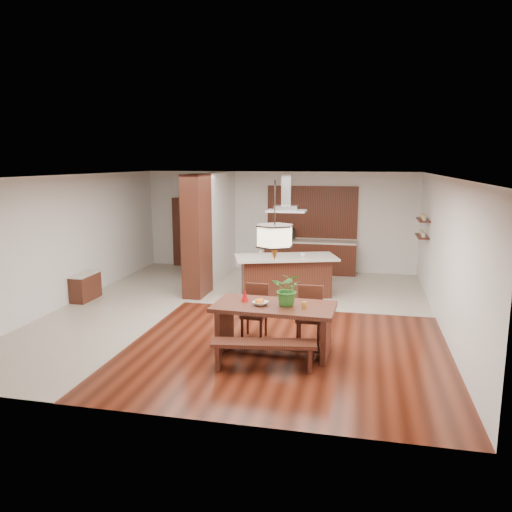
% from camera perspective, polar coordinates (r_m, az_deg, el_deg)
% --- Properties ---
extents(room_shell, '(9.00, 9.04, 2.92)m').
position_cam_1_polar(room_shell, '(10.33, -1.63, 4.50)').
color(room_shell, '#37130A').
rests_on(room_shell, ground).
extents(tile_hallway, '(2.50, 9.00, 0.01)m').
position_cam_1_polar(tile_hallway, '(11.69, -14.85, -5.41)').
color(tile_hallway, '#BBAE9B').
rests_on(tile_hallway, ground).
extents(tile_kitchen, '(5.50, 4.00, 0.01)m').
position_cam_1_polar(tile_kitchen, '(12.92, 6.49, -3.57)').
color(tile_kitchen, '#BBAE9B').
rests_on(tile_kitchen, ground).
extents(soffit_band, '(8.00, 9.00, 0.02)m').
position_cam_1_polar(soffit_band, '(10.27, -1.66, 9.07)').
color(soffit_band, '#37190D').
rests_on(soffit_band, room_shell).
extents(partition_pier, '(0.45, 1.00, 2.90)m').
position_cam_1_polar(partition_pier, '(11.94, -6.77, 2.32)').
color(partition_pier, black).
rests_on(partition_pier, ground).
extents(partition_stub, '(0.18, 2.40, 2.90)m').
position_cam_1_polar(partition_stub, '(13.92, -3.97, 3.56)').
color(partition_stub, silver).
rests_on(partition_stub, ground).
extents(hallway_console, '(0.37, 0.88, 0.63)m').
position_cam_1_polar(hallway_console, '(12.28, -18.91, -3.36)').
color(hallway_console, black).
rests_on(hallway_console, ground).
extents(hallway_doorway, '(1.10, 0.20, 2.10)m').
position_cam_1_polar(hallway_doorway, '(15.41, -7.47, 2.69)').
color(hallway_doorway, black).
rests_on(hallway_doorway, ground).
extents(rear_counter, '(2.60, 0.62, 0.95)m').
position_cam_1_polar(rear_counter, '(14.50, 6.23, -0.09)').
color(rear_counter, black).
rests_on(rear_counter, ground).
extents(kitchen_window, '(2.60, 0.08, 1.50)m').
position_cam_1_polar(kitchen_window, '(14.57, 6.44, 5.03)').
color(kitchen_window, '#A97532').
rests_on(kitchen_window, room_shell).
extents(shelf_lower, '(0.26, 0.90, 0.04)m').
position_cam_1_polar(shelf_lower, '(12.77, 18.45, 2.16)').
color(shelf_lower, black).
rests_on(shelf_lower, room_shell).
extents(shelf_upper, '(0.26, 0.90, 0.04)m').
position_cam_1_polar(shelf_upper, '(12.72, 18.56, 3.94)').
color(shelf_upper, black).
rests_on(shelf_upper, room_shell).
extents(dining_table, '(2.05, 1.08, 0.84)m').
position_cam_1_polar(dining_table, '(8.41, 2.08, -7.04)').
color(dining_table, black).
rests_on(dining_table, ground).
extents(dining_bench, '(1.65, 0.59, 0.46)m').
position_cam_1_polar(dining_bench, '(7.88, 0.91, -11.31)').
color(dining_bench, black).
rests_on(dining_bench, ground).
extents(dining_chair_left, '(0.46, 0.46, 0.98)m').
position_cam_1_polar(dining_chair_left, '(9.13, -0.20, -6.42)').
color(dining_chair_left, black).
rests_on(dining_chair_left, ground).
extents(dining_chair_right, '(0.45, 0.45, 1.01)m').
position_cam_1_polar(dining_chair_right, '(8.94, 6.10, -6.78)').
color(dining_chair_right, black).
rests_on(dining_chair_right, ground).
extents(pendant_lantern, '(0.64, 0.64, 1.31)m').
position_cam_1_polar(pendant_lantern, '(8.07, 2.16, 4.04)').
color(pendant_lantern, '#F7EDBD').
rests_on(pendant_lantern, room_shell).
extents(foliage_plant, '(0.57, 0.51, 0.56)m').
position_cam_1_polar(foliage_plant, '(8.24, 3.68, -3.80)').
color(foliage_plant, '#2C6D24').
rests_on(foliage_plant, dining_table).
extents(fruit_bowl, '(0.32, 0.32, 0.06)m').
position_cam_1_polar(fruit_bowl, '(8.32, 0.53, -5.42)').
color(fruit_bowl, beige).
rests_on(fruit_bowl, dining_table).
extents(napkin_cone, '(0.14, 0.14, 0.20)m').
position_cam_1_polar(napkin_cone, '(8.52, -1.29, -4.53)').
color(napkin_cone, '#A80C0E').
rests_on(napkin_cone, dining_table).
extents(gold_ornament, '(0.09, 0.09, 0.11)m').
position_cam_1_polar(gold_ornament, '(8.17, 5.54, -5.60)').
color(gold_ornament, gold).
rests_on(gold_ornament, dining_table).
extents(kitchen_island, '(2.58, 1.73, 0.98)m').
position_cam_1_polar(kitchen_island, '(11.95, 3.42, -2.24)').
color(kitchen_island, black).
rests_on(kitchen_island, ground).
extents(range_hood, '(0.90, 0.55, 0.87)m').
position_cam_1_polar(range_hood, '(11.67, 3.53, 7.19)').
color(range_hood, silver).
rests_on(range_hood, room_shell).
extents(island_cup, '(0.14, 0.14, 0.09)m').
position_cam_1_polar(island_cup, '(11.74, 5.37, 0.10)').
color(island_cup, silver).
rests_on(island_cup, kitchen_island).
extents(microwave, '(0.65, 0.52, 0.31)m').
position_cam_1_polar(microwave, '(14.48, 3.21, 2.48)').
color(microwave, '#B0B1B7').
rests_on(microwave, rear_counter).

